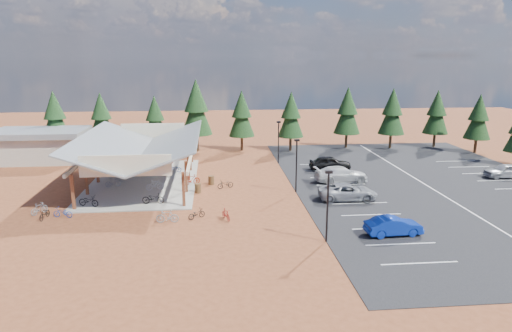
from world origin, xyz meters
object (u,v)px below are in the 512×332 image
at_px(lamp_post_0, 328,201).
at_px(car_3, 341,174).
at_px(bike_9, 39,208).
at_px(car_4, 330,163).
at_px(bike_16, 225,184).
at_px(bike_pavilion, 142,146).
at_px(bike_11, 226,214).
at_px(bike_7, 166,159).
at_px(car_2, 348,192).
at_px(bike_2, 117,173).
at_px(bike_0, 89,201).
at_px(bike_6, 174,168).
at_px(bike_4, 153,198).
at_px(lamp_post_1, 296,162).
at_px(trash_bin_1, 211,180).
at_px(bike_13, 167,216).
at_px(bike_8, 45,214).
at_px(car_8, 505,171).
at_px(bike_1, 113,182).
at_px(bike_10, 63,213).
at_px(trash_bin_0, 198,188).
at_px(bike_5, 155,185).
at_px(bike_12, 197,214).
at_px(car_1, 393,226).
at_px(bike_3, 123,167).
at_px(bike_15, 191,180).

distance_m(lamp_post_0, car_3, 16.07).
relative_size(bike_9, car_4, 0.34).
xyz_separation_m(bike_16, car_3, (11.92, 1.11, 0.41)).
relative_size(bike_pavilion, bike_11, 12.48).
xyz_separation_m(bike_7, car_2, (17.70, -15.49, 0.15)).
bearing_deg(bike_2, bike_0, -163.13).
bearing_deg(bike_6, bike_4, -177.04).
distance_m(lamp_post_1, trash_bin_1, 9.12).
bearing_deg(trash_bin_1, bike_13, -107.71).
bearing_deg(bike_4, bike_0, 96.70).
xyz_separation_m(bike_8, car_3, (26.55, 8.46, 0.40)).
bearing_deg(bike_0, car_8, -62.96).
distance_m(bike_4, car_8, 36.72).
bearing_deg(bike_1, bike_10, 152.00).
distance_m(bike_2, car_2, 24.35).
bearing_deg(bike_2, lamp_post_1, -91.33).
relative_size(lamp_post_1, car_8, 1.19).
height_order(trash_bin_0, bike_16, trash_bin_0).
xyz_separation_m(bike_8, car_8, (44.46, 8.54, 0.34)).
bearing_deg(car_3, bike_pavilion, 80.48).
xyz_separation_m(bike_5, bike_10, (-6.50, -6.89, -0.19)).
bearing_deg(trash_bin_1, car_3, -1.71).
relative_size(bike_10, car_4, 0.35).
bearing_deg(car_3, car_8, -93.73).
xyz_separation_m(bike_6, bike_12, (2.98, -14.94, -0.14)).
bearing_deg(lamp_post_0, bike_9, 160.56).
relative_size(bike_4, car_8, 0.44).
xyz_separation_m(bike_8, bike_10, (1.33, 0.21, -0.01)).
bearing_deg(bike_13, bike_2, -153.88).
relative_size(bike_2, car_8, 0.38).
distance_m(bike_8, bike_13, 10.00).
bearing_deg(bike_5, car_1, -141.56).
xyz_separation_m(trash_bin_0, bike_1, (-8.39, 2.44, 0.10)).
height_order(bike_8, car_2, car_2).
bearing_deg(bike_10, bike_3, -174.06).
bearing_deg(car_4, bike_16, 117.35).
relative_size(lamp_post_0, bike_15, 2.76).
bearing_deg(car_3, lamp_post_0, 156.77).
xyz_separation_m(car_2, car_3, (1.03, 5.87, 0.07)).
distance_m(trash_bin_1, bike_10, 14.72).
bearing_deg(bike_1, bike_12, -151.32).
xyz_separation_m(bike_5, bike_9, (-8.69, -5.84, -0.13)).
relative_size(car_2, car_8, 1.22).
height_order(bike_4, car_8, car_8).
height_order(lamp_post_0, bike_7, lamp_post_0).
height_order(bike_9, bike_12, bike_9).
distance_m(lamp_post_1, bike_9, 22.69).
distance_m(bike_pavilion, bike_4, 8.45).
bearing_deg(lamp_post_1, bike_pavilion, 161.57).
xyz_separation_m(bike_6, bike_7, (-1.27, 4.17, 0.09)).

